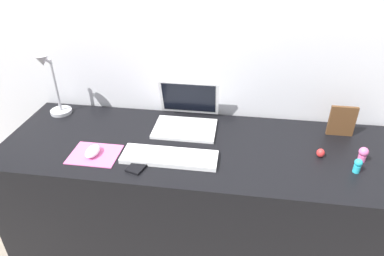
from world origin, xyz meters
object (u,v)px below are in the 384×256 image
(picture_frame, at_px, (342,121))
(toy_figurine_pink, at_px, (363,154))
(desk_lamp, at_px, (53,87))
(keyboard, at_px, (170,157))
(cell_phone, at_px, (140,164))
(toy_figurine_red, at_px, (321,153))
(mouse, at_px, (93,151))
(laptop, at_px, (187,115))
(toy_figurine_cyan, at_px, (358,165))

(picture_frame, height_order, toy_figurine_pink, picture_frame)
(desk_lamp, height_order, toy_figurine_pink, desk_lamp)
(keyboard, bearing_deg, cell_phone, -151.79)
(desk_lamp, distance_m, toy_figurine_red, 1.32)
(mouse, bearing_deg, desk_lamp, 135.05)
(keyboard, relative_size, picture_frame, 2.73)
(desk_lamp, bearing_deg, toy_figurine_red, -8.17)
(desk_lamp, height_order, toy_figurine_red, desk_lamp)
(laptop, bearing_deg, toy_figurine_pink, -14.54)
(picture_frame, bearing_deg, toy_figurine_red, -121.07)
(toy_figurine_pink, relative_size, toy_figurine_cyan, 1.08)
(desk_lamp, bearing_deg, toy_figurine_pink, -7.57)
(laptop, relative_size, picture_frame, 2.00)
(toy_figurine_pink, bearing_deg, toy_figurine_cyan, -117.01)
(mouse, xyz_separation_m, desk_lamp, (-0.32, 0.32, 0.14))
(toy_figurine_pink, distance_m, toy_figurine_cyan, 0.09)
(laptop, xyz_separation_m, desk_lamp, (-0.68, -0.01, 0.11))
(keyboard, xyz_separation_m, toy_figurine_pink, (0.81, 0.10, 0.03))
(keyboard, xyz_separation_m, desk_lamp, (-0.65, 0.30, 0.15))
(cell_phone, relative_size, toy_figurine_cyan, 2.03)
(mouse, height_order, cell_phone, mouse)
(toy_figurine_pink, xyz_separation_m, toy_figurine_red, (-0.17, 0.01, -0.02))
(cell_phone, height_order, toy_figurine_red, toy_figurine_red)
(mouse, distance_m, toy_figurine_cyan, 1.10)
(mouse, distance_m, toy_figurine_red, 0.99)
(toy_figurine_red, bearing_deg, keyboard, -170.15)
(cell_phone, distance_m, desk_lamp, 0.67)
(cell_phone, xyz_separation_m, toy_figurine_red, (0.76, 0.17, 0.01))
(keyboard, height_order, toy_figurine_red, toy_figurine_red)
(desk_lamp, bearing_deg, keyboard, -24.44)
(laptop, distance_m, keyboard, 0.31)
(toy_figurine_red, bearing_deg, picture_frame, 58.93)
(toy_figurine_cyan, distance_m, toy_figurine_red, 0.16)
(laptop, distance_m, toy_figurine_cyan, 0.79)
(cell_phone, relative_size, desk_lamp, 0.37)
(cell_phone, xyz_separation_m, picture_frame, (0.88, 0.37, 0.07))
(laptop, relative_size, keyboard, 0.73)
(cell_phone, bearing_deg, keyboard, 44.92)
(picture_frame, height_order, toy_figurine_red, picture_frame)
(mouse, distance_m, cell_phone, 0.23)
(keyboard, distance_m, toy_figurine_pink, 0.82)
(cell_phone, distance_m, toy_figurine_cyan, 0.89)
(cell_phone, height_order, desk_lamp, desk_lamp)
(cell_phone, relative_size, picture_frame, 0.85)
(desk_lamp, bearing_deg, laptop, 0.72)
(keyboard, relative_size, toy_figurine_red, 10.72)
(mouse, relative_size, toy_figurine_cyan, 1.52)
(laptop, distance_m, toy_figurine_pink, 0.81)
(desk_lamp, distance_m, toy_figurine_cyan, 1.45)
(mouse, xyz_separation_m, picture_frame, (1.10, 0.33, 0.05))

